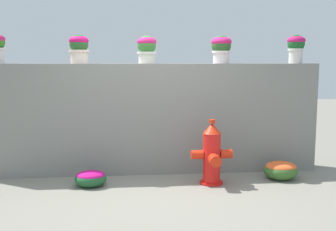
% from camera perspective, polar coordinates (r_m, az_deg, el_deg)
% --- Properties ---
extents(ground_plane, '(24.00, 24.00, 0.00)m').
position_cam_1_polar(ground_plane, '(5.39, -1.78, -10.49)').
color(ground_plane, gray).
extents(stone_wall, '(5.01, 0.40, 1.64)m').
position_cam_1_polar(stone_wall, '(6.14, -2.38, -0.39)').
color(stone_wall, gray).
rests_on(stone_wall, ground).
extents(potted_plant_1, '(0.30, 0.30, 0.42)m').
position_cam_1_polar(potted_plant_1, '(6.13, -12.35, 9.35)').
color(potted_plant_1, beige).
rests_on(potted_plant_1, stone_wall).
extents(potted_plant_2, '(0.29, 0.29, 0.41)m').
position_cam_1_polar(potted_plant_2, '(6.08, -3.00, 9.49)').
color(potted_plant_2, silver).
rests_on(potted_plant_2, stone_wall).
extents(potted_plant_3, '(0.30, 0.30, 0.41)m').
position_cam_1_polar(potted_plant_3, '(6.19, 7.46, 9.48)').
color(potted_plant_3, silver).
rests_on(potted_plant_3, stone_wall).
extents(potted_plant_4, '(0.27, 0.27, 0.43)m').
position_cam_1_polar(potted_plant_4, '(6.58, 17.48, 9.27)').
color(potted_plant_4, silver).
rests_on(potted_plant_4, stone_wall).
extents(fire_hydrant, '(0.57, 0.46, 0.89)m').
position_cam_1_polar(fire_hydrant, '(5.61, 6.16, -5.51)').
color(fire_hydrant, red).
rests_on(fire_hydrant, ground).
extents(flower_bush_left, '(0.43, 0.38, 0.22)m').
position_cam_1_polar(flower_bush_left, '(5.65, -10.76, -8.56)').
color(flower_bush_left, '#1F512C').
rests_on(flower_bush_left, ground).
extents(flower_bush_right, '(0.49, 0.44, 0.27)m').
position_cam_1_polar(flower_bush_right, '(6.09, 15.51, -7.29)').
color(flower_bush_right, '#376129').
rests_on(flower_bush_right, ground).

